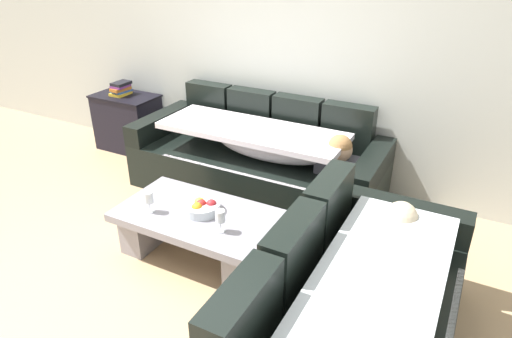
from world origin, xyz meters
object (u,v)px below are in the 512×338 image
(book_stack_on_cabinet, at_px, (121,89))
(coffee_table, at_px, (199,229))
(side_cabinet, at_px, (128,122))
(wine_glass_near_left, at_px, (149,198))
(fruit_bowl, at_px, (202,207))
(couch_along_wall, at_px, (260,161))
(couch_near_window, at_px, (354,323))
(wine_glass_near_right, at_px, (220,217))

(book_stack_on_cabinet, bearing_deg, coffee_table, -34.60)
(side_cabinet, bearing_deg, wine_glass_near_left, -43.49)
(coffee_table, relative_size, wine_glass_near_left, 7.23)
(coffee_table, distance_m, fruit_bowl, 0.19)
(coffee_table, bearing_deg, couch_along_wall, 92.66)
(couch_near_window, height_order, side_cabinet, couch_near_window)
(wine_glass_near_left, relative_size, book_stack_on_cabinet, 0.69)
(wine_glass_near_left, bearing_deg, wine_glass_near_right, 2.55)
(couch_near_window, relative_size, wine_glass_near_right, 12.20)
(wine_glass_near_left, distance_m, side_cabinet, 2.15)
(couch_along_wall, xyz_separation_m, wine_glass_near_right, (0.33, -1.22, 0.16))
(wine_glass_near_left, bearing_deg, couch_along_wall, 77.79)
(wine_glass_near_right, bearing_deg, wine_glass_near_left, -177.45)
(wine_glass_near_left, bearing_deg, side_cabinet, 136.51)
(couch_near_window, distance_m, wine_glass_near_left, 1.68)
(coffee_table, bearing_deg, book_stack_on_cabinet, 145.40)
(couch_near_window, distance_m, fruit_bowl, 1.40)
(coffee_table, relative_size, wine_glass_near_right, 7.23)
(coffee_table, height_order, book_stack_on_cabinet, book_stack_on_cabinet)
(couch_along_wall, height_order, wine_glass_near_right, couch_along_wall)
(side_cabinet, xyz_separation_m, book_stack_on_cabinet, (-0.04, 0.00, 0.39))
(couch_along_wall, distance_m, couch_near_window, 2.08)
(fruit_bowl, height_order, book_stack_on_cabinet, book_stack_on_cabinet)
(wine_glass_near_left, distance_m, book_stack_on_cabinet, 2.18)
(wine_glass_near_right, xyz_separation_m, side_cabinet, (-2.15, 1.45, -0.17))
(couch_near_window, bearing_deg, wine_glass_near_right, 71.63)
(coffee_table, bearing_deg, wine_glass_near_left, -154.69)
(coffee_table, xyz_separation_m, side_cabinet, (-1.87, 1.32, 0.08))
(couch_near_window, xyz_separation_m, side_cabinet, (-3.20, 1.79, -0.02))
(coffee_table, bearing_deg, side_cabinet, 144.81)
(wine_glass_near_right, bearing_deg, coffee_table, 155.52)
(coffee_table, bearing_deg, fruit_bowl, 60.16)
(wine_glass_near_left, xyz_separation_m, wine_glass_near_right, (0.60, 0.03, 0.00))
(wine_glass_near_right, xyz_separation_m, book_stack_on_cabinet, (-2.19, 1.45, 0.21))
(coffee_table, bearing_deg, couch_near_window, -19.68)
(couch_along_wall, xyz_separation_m, fruit_bowl, (0.07, -1.07, 0.09))
(couch_along_wall, distance_m, wine_glass_near_left, 1.29)
(wine_glass_near_left, height_order, side_cabinet, side_cabinet)
(couch_along_wall, relative_size, couch_near_window, 1.16)
(fruit_bowl, relative_size, wine_glass_near_right, 1.69)
(coffee_table, xyz_separation_m, wine_glass_near_left, (-0.32, -0.15, 0.26))
(wine_glass_near_left, xyz_separation_m, side_cabinet, (-1.55, 1.47, -0.17))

